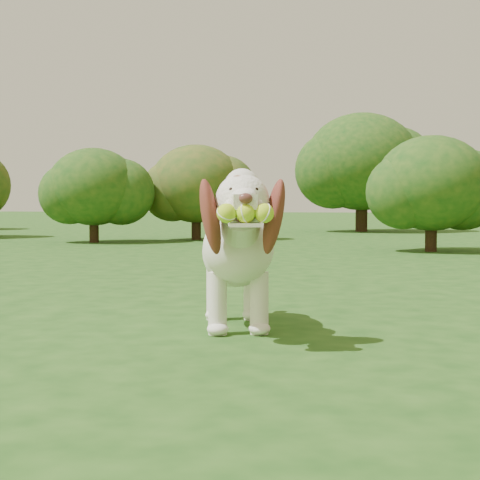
# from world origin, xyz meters

# --- Properties ---
(ground) EXTENTS (80.00, 80.00, 0.00)m
(ground) POSITION_xyz_m (0.00, 0.00, 0.00)
(ground) COLOR #1A4413
(ground) RESTS_ON ground
(dog) EXTENTS (0.61, 1.18, 0.78)m
(dog) POSITION_xyz_m (-0.19, 0.54, 0.41)
(dog) COLOR white
(dog) RESTS_ON ground
(shrub_a) EXTENTS (1.41, 1.41, 1.46)m
(shrub_a) POSITION_xyz_m (-3.98, 7.69, 0.86)
(shrub_a) COLOR #382314
(shrub_a) RESTS_ON ground
(shrub_i) EXTENTS (2.40, 2.40, 2.49)m
(shrub_i) POSITION_xyz_m (-0.09, 12.67, 1.46)
(shrub_i) COLOR #382314
(shrub_i) RESTS_ON ground
(shrub_b) EXTENTS (1.52, 1.52, 1.57)m
(shrub_b) POSITION_xyz_m (-2.64, 8.77, 0.93)
(shrub_b) COLOR #382314
(shrub_b) RESTS_ON ground
(shrub_c) EXTENTS (1.42, 1.42, 1.47)m
(shrub_c) POSITION_xyz_m (1.03, 6.60, 0.86)
(shrub_c) COLOR #382314
(shrub_c) RESTS_ON ground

